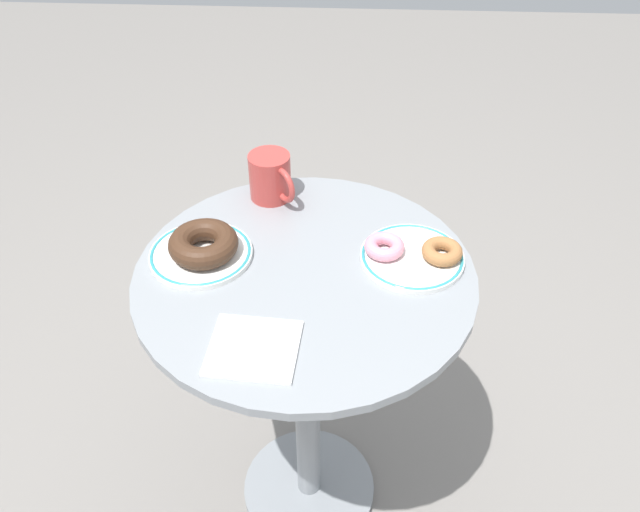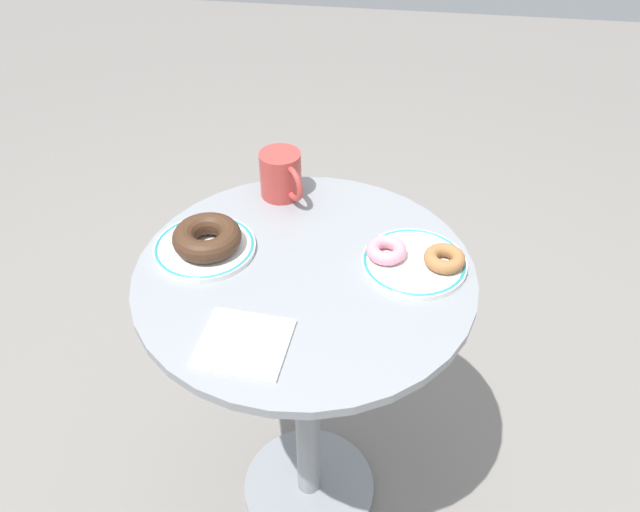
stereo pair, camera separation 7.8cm
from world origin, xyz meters
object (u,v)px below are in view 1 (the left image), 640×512
Objects in this scene: paper_napkin at (254,348)px; plate_right at (412,257)px; coffee_mug at (271,177)px; plate_left at (201,254)px; cafe_table at (307,359)px; donut_pink_frosted at (384,246)px; donut_cinnamon at (442,251)px; donut_chocolate at (203,244)px.

plate_right is at bearing 41.74° from paper_napkin.
plate_left is at bearing -119.00° from coffee_mug.
coffee_mug reaches higher than cafe_table.
donut_pink_frosted is at bearing 3.01° from plate_left.
plate_left reaches higher than paper_napkin.
donut_chocolate is at bearing -178.37° from donut_cinnamon.
plate_left is 2.56× the size of donut_cinnamon.
plate_right is 1.70× the size of coffee_mug.
plate_left is at bearing 119.86° from paper_napkin.
donut_chocolate is at bearing 171.05° from cafe_table.
plate_left is at bearing -178.27° from plate_right.
plate_left is 0.23m from coffee_mug.
plate_right is 0.38m from donut_chocolate.
donut_pink_frosted is at bearing 3.60° from donut_chocolate.
donut_chocolate reaches higher than plate_left.
coffee_mug is at bearing 146.26° from plate_right.
plate_left is 0.26m from paper_napkin.
paper_napkin reaches higher than cafe_table.
coffee_mug reaches higher than donut_pink_frosted.
donut_cinnamon reaches higher than cafe_table.
paper_napkin is (-0.26, -0.23, -0.00)m from plate_right.
paper_napkin is at bearing -61.42° from donut_chocolate.
donut_cinnamon is at bearing -2.66° from plate_right.
coffee_mug is (-0.23, 0.18, 0.02)m from donut_pink_frosted.
plate_left is 0.99× the size of plate_right.
coffee_mug is at bearing 150.32° from donut_cinnamon.
coffee_mug reaches higher than plate_right.
plate_right is 2.58× the size of donut_cinnamon.
cafe_table is 0.31m from plate_right.
donut_chocolate is at bearing -177.78° from plate_right.
cafe_table is 0.38m from coffee_mug.
donut_cinnamon is 0.66× the size of coffee_mug.
donut_chocolate is (-0.19, 0.03, 0.27)m from cafe_table.
plate_left and plate_right have the same top height.
donut_cinnamon is at bearing 36.35° from paper_napkin.
plate_left is 0.34m from donut_pink_frosted.
cafe_table is 5.79× the size of donut_chocolate.
plate_left is (-0.19, 0.03, 0.24)m from cafe_table.
plate_right is 1.50× the size of donut_chocolate.
donut_cinnamon is at bearing 1.21° from plate_left.
plate_left is 1.49× the size of donut_chocolate.
plate_left reaches higher than cafe_table.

